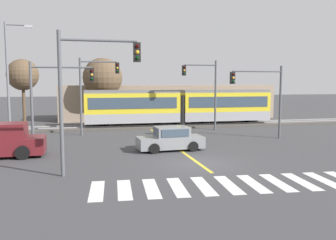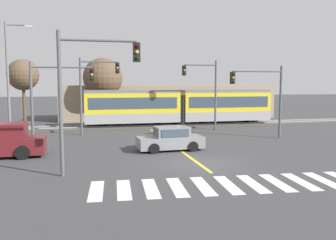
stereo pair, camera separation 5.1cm
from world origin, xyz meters
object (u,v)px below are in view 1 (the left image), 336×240
at_px(sedan_crossing, 170,139).
at_px(traffic_light_mid_right, 263,90).
at_px(light_rail_tram, 179,106).
at_px(street_lamp_west, 10,73).
at_px(traffic_light_far_right, 205,85).
at_px(bare_tree_west, 103,78).
at_px(bare_tree_far_west, 23,75).
at_px(traffic_light_mid_left, 54,89).
at_px(traffic_light_near_left, 87,81).
at_px(traffic_light_far_left, 93,84).

bearing_deg(sedan_crossing, traffic_light_mid_right, 20.12).
xyz_separation_m(light_rail_tram, street_lamp_west, (-14.93, -3.44, 3.06)).
distance_m(traffic_light_far_right, bare_tree_west, 11.95).
bearing_deg(sedan_crossing, light_rail_tram, 72.57).
bearing_deg(traffic_light_mid_right, bare_tree_far_west, 143.26).
bearing_deg(bare_tree_west, traffic_light_mid_left, -106.03).
xyz_separation_m(light_rail_tram, bare_tree_far_west, (-15.35, 5.21, 3.05)).
bearing_deg(street_lamp_west, traffic_light_near_left, -66.87).
bearing_deg(traffic_light_mid_right, traffic_light_far_right, 114.12).
height_order(traffic_light_near_left, traffic_light_far_left, traffic_light_near_left).
distance_m(traffic_light_mid_right, street_lamp_west, 19.96).
xyz_separation_m(sedan_crossing, street_lamp_west, (-11.09, 8.77, 4.41)).
distance_m(sedan_crossing, traffic_light_far_right, 10.83).
xyz_separation_m(sedan_crossing, bare_tree_far_west, (-11.52, 17.42, 4.40)).
bearing_deg(light_rail_tram, traffic_light_far_left, -153.47).
height_order(traffic_light_near_left, traffic_light_far_right, traffic_light_near_left).
distance_m(light_rail_tram, traffic_light_mid_left, 14.30).
bearing_deg(light_rail_tram, street_lamp_west, -167.02).
height_order(traffic_light_far_left, bare_tree_far_west, bare_tree_far_west).
height_order(sedan_crossing, bare_tree_west, bare_tree_west).
relative_size(traffic_light_far_right, bare_tree_west, 0.91).
bearing_deg(traffic_light_mid_left, bare_tree_far_west, 106.75).
bearing_deg(traffic_light_far_left, street_lamp_west, 173.27).
distance_m(traffic_light_near_left, street_lamp_west, 15.13).
xyz_separation_m(traffic_light_mid_left, traffic_light_far_left, (2.71, 4.58, 0.33)).
bearing_deg(traffic_light_far_left, light_rail_tram, 26.53).
distance_m(light_rail_tram, traffic_light_mid_right, 10.31).
bearing_deg(traffic_light_mid_right, street_lamp_west, 162.87).
bearing_deg(traffic_light_far_right, traffic_light_mid_right, -65.88).
distance_m(bare_tree_far_west, bare_tree_west, 8.12).
relative_size(light_rail_tram, traffic_light_mid_left, 3.23).
bearing_deg(traffic_light_far_left, bare_tree_far_west, 126.33).
height_order(traffic_light_near_left, traffic_light_mid_right, traffic_light_near_left).
xyz_separation_m(sedan_crossing, bare_tree_west, (-3.42, 16.94, 4.14)).
bearing_deg(bare_tree_west, traffic_light_far_left, -97.47).
bearing_deg(traffic_light_mid_left, traffic_light_far_left, 59.36).
height_order(traffic_light_mid_right, bare_tree_far_west, bare_tree_far_west).
xyz_separation_m(traffic_light_far_left, bare_tree_far_west, (-6.93, 9.42, 0.91)).
bearing_deg(street_lamp_west, bare_tree_far_west, 92.81).
relative_size(light_rail_tram, sedan_crossing, 4.31).
height_order(traffic_light_far_left, street_lamp_west, street_lamp_west).
xyz_separation_m(traffic_light_far_left, traffic_light_far_right, (9.89, 0.79, -0.05)).
bearing_deg(traffic_light_far_right, bare_tree_far_west, 152.84).
xyz_separation_m(traffic_light_mid_left, traffic_light_far_right, (12.60, 5.37, 0.28)).
relative_size(sedan_crossing, traffic_light_mid_left, 0.75).
bearing_deg(traffic_light_far_right, light_rail_tram, 113.14).
distance_m(traffic_light_mid_left, traffic_light_far_right, 13.70).
bearing_deg(light_rail_tram, traffic_light_mid_left, -141.74).
bearing_deg(traffic_light_mid_left, traffic_light_mid_right, -1.95).
bearing_deg(sedan_crossing, traffic_light_far_left, 119.85).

